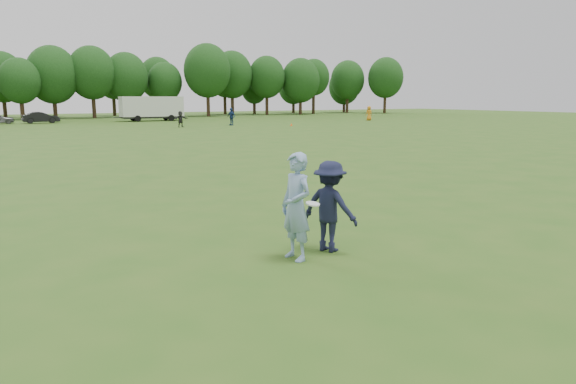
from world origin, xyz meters
The scene contains 11 objects.
ground centered at (0.00, 0.00, 0.00)m, with size 200.00×200.00×0.00m, color #2C5517.
thrower centered at (-0.51, 0.03, 1.03)m, with size 0.75×0.49×2.06m, color #7F9DC5.
defender centered at (0.36, 0.18, 0.92)m, with size 1.18×0.68×1.83m, color #171A33.
player_far_b centered at (17.83, 45.11, 0.97)m, with size 1.14×0.47×1.94m, color navy.
player_far_c centered at (39.09, 47.39, 0.96)m, with size 0.94×0.61×1.93m, color orange.
player_far_d centered at (11.79, 44.50, 0.84)m, with size 1.56×0.50×1.68m, color black.
car_f centered at (-0.24, 60.84, 0.68)m, with size 1.44×4.14×1.36m, color black.
field_cone centered at (23.10, 40.85, 0.15)m, with size 0.28×0.28×0.30m, color #F6510C.
disc_in_play centered at (-0.29, -0.20, 1.10)m, with size 0.29×0.28×0.08m.
cargo_trailer centered at (13.10, 60.37, 1.78)m, with size 9.00×2.75×3.20m.
treeline centered at (2.81, 76.90, 6.26)m, with size 130.35×18.39×11.74m.
Camera 1 is at (-5.36, -8.11, 3.06)m, focal length 32.00 mm.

